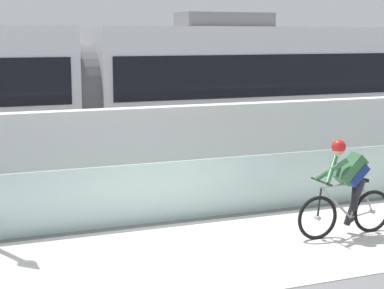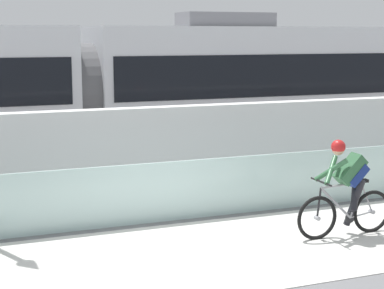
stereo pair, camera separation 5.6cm
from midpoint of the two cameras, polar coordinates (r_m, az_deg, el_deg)
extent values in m
plane|color=slate|center=(9.62, 0.99, -9.89)|extent=(200.00, 200.00, 0.00)
cube|color=silver|center=(9.62, 0.99, -9.86)|extent=(32.00, 3.20, 0.01)
cube|color=silver|center=(11.13, -2.58, -4.30)|extent=(32.00, 0.05, 1.06)
cube|color=white|center=(12.73, -5.16, -0.78)|extent=(32.00, 0.36, 1.82)
cube|color=#595654|center=(15.27, -7.66, -2.52)|extent=(32.00, 0.08, 0.01)
cube|color=#595654|center=(16.64, -8.81, -1.52)|extent=(32.00, 0.08, 0.01)
cube|color=silver|center=(17.64, 8.98, 5.34)|extent=(11.00, 2.50, 3.10)
cube|color=black|center=(17.62, 9.01, 6.47)|extent=(10.56, 2.54, 1.04)
cube|color=red|center=(17.80, 8.86, 0.94)|extent=(10.78, 2.53, 0.28)
cube|color=slate|center=(16.70, 3.12, 11.13)|extent=(2.40, 1.10, 0.36)
cube|color=#232326|center=(16.38, -1.91, -0.32)|extent=(1.40, 1.88, 0.20)
cylinder|color=black|center=(15.73, -1.05, -0.97)|extent=(0.60, 0.10, 0.60)
cylinder|color=black|center=(17.06, -2.69, -0.12)|extent=(0.60, 0.10, 0.60)
cylinder|color=black|center=(20.37, 16.46, 1.11)|extent=(0.60, 0.10, 0.60)
cylinder|color=#59595B|center=(15.60, -9.73, 4.74)|extent=(0.60, 2.30, 2.30)
torus|color=black|center=(10.38, 11.34, -6.50)|extent=(0.72, 0.06, 0.72)
cylinder|color=#99999E|center=(10.38, 11.34, -6.50)|extent=(0.07, 0.10, 0.07)
torus|color=black|center=(10.97, 16.01, -5.82)|extent=(0.72, 0.06, 0.72)
cylinder|color=#99999E|center=(10.97, 16.01, -5.82)|extent=(0.07, 0.10, 0.07)
cylinder|color=#99999E|center=(10.51, 12.94, -5.15)|extent=(0.60, 0.04, 0.58)
cylinder|color=#99999E|center=(10.71, 14.63, -4.85)|extent=(0.22, 0.04, 0.59)
cylinder|color=#99999E|center=(10.49, 13.41, -3.56)|extent=(0.76, 0.04, 0.07)
cylinder|color=#99999E|center=(10.85, 15.10, -6.10)|extent=(0.43, 0.03, 0.09)
cylinder|color=#99999E|center=(10.83, 15.55, -4.57)|extent=(0.27, 0.02, 0.53)
cylinder|color=black|center=(10.33, 11.50, -5.18)|extent=(0.08, 0.03, 0.49)
cube|color=black|center=(10.69, 15.09, -3.19)|extent=(0.24, 0.10, 0.05)
cylinder|color=black|center=(10.26, 11.69, -3.30)|extent=(0.03, 0.58, 0.03)
cylinder|color=#262628|center=(10.74, 14.17, -6.40)|extent=(0.18, 0.02, 0.18)
cube|color=#33663F|center=(10.52, 14.17, -2.16)|extent=(0.50, 0.28, 0.51)
cube|color=navy|center=(10.59, 14.57, -2.59)|extent=(0.38, 0.30, 0.38)
sphere|color=tan|center=(10.32, 13.16, -0.39)|extent=(0.20, 0.20, 0.20)
sphere|color=red|center=(10.32, 13.17, -0.20)|extent=(0.23, 0.23, 0.23)
cylinder|color=#33663F|center=(10.32, 12.55, -2.26)|extent=(0.44, 0.41, 0.41)
cylinder|color=#33663F|center=(10.32, 12.55, -2.26)|extent=(0.44, 0.41, 0.41)
cylinder|color=black|center=(10.71, 14.53, -5.09)|extent=(0.29, 0.33, 0.80)
cylinder|color=black|center=(10.68, 14.56, -4.37)|extent=(0.29, 0.33, 0.54)
camera|label=1|loc=(0.03, -89.86, 0.02)|focal=59.32mm
camera|label=2|loc=(0.03, 90.14, -0.02)|focal=59.32mm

